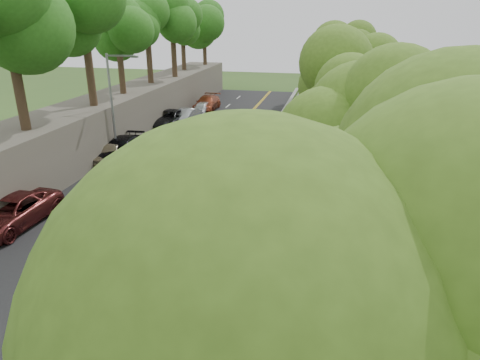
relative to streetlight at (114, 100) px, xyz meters
name	(u,v)px	position (x,y,z in m)	size (l,w,h in m)	color
ground	(190,273)	(10.46, -14.00, -4.64)	(140.00, 140.00, 0.00)	#33511E
road	(186,159)	(5.06, 1.00, -4.62)	(11.20, 66.00, 0.04)	black
sidewalk	(287,166)	(13.01, 1.00, -4.61)	(4.20, 66.00, 0.05)	gray
jersey_barrier	(257,161)	(10.71, 1.00, -4.34)	(0.42, 66.00, 0.60)	#7CE71B
rock_embankment	(89,129)	(-3.04, 1.00, -2.64)	(5.00, 66.00, 4.00)	#595147
chainlink_fence	(316,156)	(15.11, 1.00, -3.64)	(0.04, 66.00, 2.00)	slate
trees_embankment	(81,16)	(-2.54, 1.00, 5.86)	(6.40, 66.00, 13.00)	#32791F
trees_fenceside	(358,72)	(17.46, 1.00, 2.36)	(7.00, 66.00, 14.00)	#557F24
streetlight	(114,100)	(0.00, 0.00, 0.00)	(2.52, 0.22, 8.00)	gray
signpost	(188,276)	(11.51, -17.02, -2.68)	(0.62, 0.09, 3.10)	gray
construction_barrel	(318,128)	(14.76, 11.02, -4.08)	(0.62, 0.62, 1.02)	#C83600
concrete_block	(247,323)	(13.66, -17.16, -4.21)	(1.15, 0.86, 0.77)	slate
car_2	(11,212)	(-0.14, -11.82, -3.79)	(2.68, 5.80, 1.61)	maroon
car_3	(121,149)	(0.21, -0.14, -3.78)	(2.31, 5.67, 1.65)	black
car_4	(112,152)	(-0.14, -0.88, -3.84)	(1.80, 4.48, 1.53)	tan
car_5	(186,117)	(1.35, 11.79, -3.81)	(1.67, 4.79, 1.58)	#98999F
car_6	(170,119)	(0.12, 10.52, -3.78)	(2.72, 5.90, 1.64)	black
car_7	(207,103)	(1.46, 19.04, -3.77)	(2.31, 5.69, 1.65)	brown
car_8	(202,108)	(1.46, 16.95, -3.94)	(1.56, 3.89, 1.32)	white
painter_0	(259,181)	(11.91, -4.92, -3.64)	(0.93, 0.60, 1.90)	gold
painter_1	(224,246)	(11.78, -13.00, -3.67)	(0.67, 0.44, 1.85)	silver
painter_2	(218,233)	(11.21, -12.01, -3.64)	(0.93, 0.72, 1.91)	black
painter_3	(255,188)	(11.91, -6.11, -3.63)	(1.24, 0.71, 1.91)	maroon
person_far	(318,118)	(14.66, 13.51, -3.69)	(1.06, 0.44, 1.81)	black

